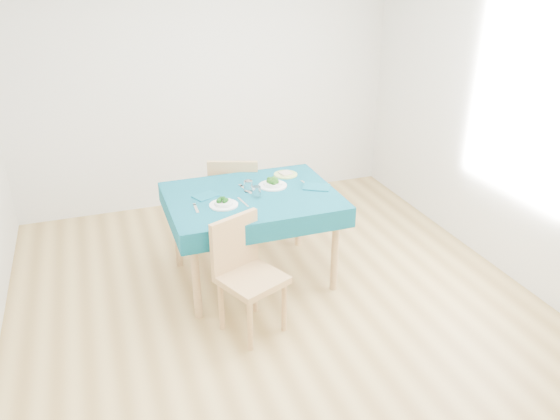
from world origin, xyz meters
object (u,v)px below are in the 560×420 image
object	(u,v)px
table	(253,237)
bowl_near	(224,202)
chair_near	(252,270)
chair_far	(235,184)
side_plate	(286,174)
bowl_far	(273,182)

from	to	relation	value
table	bowl_near	bearing A→B (deg)	-153.82
chair_near	bowl_near	world-z (taller)	chair_near
chair_far	bowl_near	size ratio (longest dim) A/B	5.04
chair_near	chair_far	size ratio (longest dim) A/B	0.91
bowl_near	side_plate	bearing A→B (deg)	33.46
chair_far	chair_near	bearing A→B (deg)	98.96
chair_far	side_plate	xyz separation A→B (m)	(0.34, -0.43, 0.21)
chair_near	bowl_far	size ratio (longest dim) A/B	4.28
chair_near	side_plate	xyz separation A→B (m)	(0.61, 0.99, 0.26)
chair_far	side_plate	size ratio (longest dim) A/B	5.43
bowl_near	side_plate	distance (m)	0.79
table	chair_far	size ratio (longest dim) A/B	1.21
bowl_far	table	bearing A→B (deg)	-153.25
table	chair_far	distance (m)	0.76
chair_near	bowl_far	world-z (taller)	chair_near
bowl_far	bowl_near	bearing A→B (deg)	-153.56
bowl_far	side_plate	world-z (taller)	bowl_far
bowl_near	side_plate	xyz separation A→B (m)	(0.66, 0.44, -0.03)
chair_far	side_plate	world-z (taller)	chair_far
chair_near	bowl_near	bearing A→B (deg)	71.14
table	bowl_far	bearing A→B (deg)	26.75
bowl_far	side_plate	size ratio (longest dim) A/B	1.15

